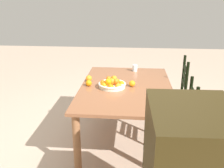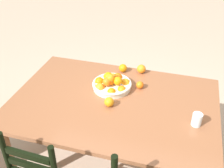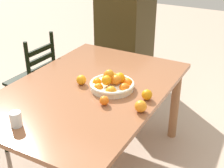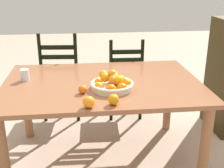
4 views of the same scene
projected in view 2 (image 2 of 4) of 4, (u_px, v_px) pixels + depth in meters
ground_plane at (113, 164)px, 2.52m from camera, size 12.00×12.00×0.00m
dining_table at (114, 111)px, 2.17m from camera, size 1.58×1.08×0.73m
fruit_bowl at (112, 83)px, 2.24m from camera, size 0.33×0.33×0.14m
orange_loose_0 at (109, 102)px, 2.05m from camera, size 0.07×0.07×0.07m
orange_loose_1 at (140, 85)px, 2.25m from camera, size 0.06×0.06×0.06m
orange_loose_2 at (141, 69)px, 2.45m from camera, size 0.08×0.08×0.08m
orange_loose_3 at (123, 68)px, 2.47m from camera, size 0.07×0.07×0.07m
drinking_glass at (197, 120)px, 1.86m from camera, size 0.07×0.07×0.09m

